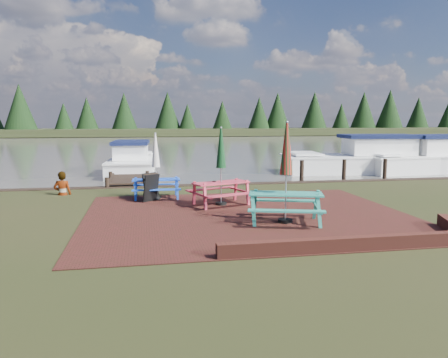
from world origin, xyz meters
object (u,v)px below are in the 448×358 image
Objects in this scene: picnic_table_red at (221,178)px; boat_jetty at (132,163)px; chalkboard at (151,187)px; boat_near at (364,160)px; picnic_table_blue at (156,176)px; picnic_table_teal at (286,188)px; person at (62,172)px; boat_far at (427,160)px; jetty at (131,172)px.

picnic_table_red is 10.93m from boat_jetty.
boat_near is (11.57, 7.51, -0.00)m from chalkboard.
boat_jetty is (-0.81, 9.45, -0.09)m from chalkboard.
picnic_table_blue reaches higher than boat_near.
picnic_table_teal is at bearing 149.81° from boat_near.
picnic_table_teal reaches higher than person.
picnic_table_red is 15.21m from boat_far.
boat_near is (9.42, 8.57, -0.38)m from picnic_table_red.
chalkboard is 0.14× the size of boat_jetty.
picnic_table_teal is 2.92m from picnic_table_red.
picnic_table_blue is 2.40× the size of chalkboard.
picnic_table_teal is 8.52m from person.
person is at bearing -111.20° from jetty.
picnic_table_red is 1.10× the size of picnic_table_blue.
picnic_table_blue is at bearing 160.33° from person.
picnic_table_blue reaches higher than person.
boat_near is (8.18, 11.22, -0.44)m from picnic_table_teal.
jetty is at bearing 57.77° from chalkboard.
boat_jetty is at bearing 97.39° from picnic_table_blue.
boat_near reaches higher than jetty.
chalkboard is (-0.19, -0.51, -0.30)m from picnic_table_blue.
boat_near reaches higher than boat_far.
chalkboard is at bearing 110.98° from boat_far.
chalkboard is 13.79m from boat_near.
picnic_table_teal is 0.38× the size of boat_jetty.
jetty is 5.41× the size of person.
boat_far is at bearing 58.88° from picnic_table_teal.
jetty is at bearing 83.98° from boat_far.
picnic_table_red is 0.28× the size of boat_near.
boat_far is at bearing -92.52° from boat_near.
picnic_table_teal is 2.83× the size of chalkboard.
jetty is 12.44m from boat_near.
chalkboard reaches higher than jetty.
picnic_table_blue reaches higher than boat_jetty.
boat_jetty is at bearing 88.32° from jetty.
picnic_table_teal reaches higher than picnic_table_blue.
boat_far is at bearing -161.97° from person.
picnic_table_teal is at bearing -86.34° from chalkboard.
chalkboard is 0.13× the size of boat_far.
jetty is at bearing -109.06° from person.
boat_jetty is 4.05× the size of person.
picnic_table_red reaches higher than picnic_table_blue.
picnic_table_teal is 1.07× the size of picnic_table_red.
picnic_table_teal is 13.89m from boat_near.
picnic_table_blue is 0.33× the size of boat_jetty.
picnic_table_teal reaches higher than boat_near.
person is at bearing 117.12° from boat_near.
chalkboard is (-3.38, 3.70, -0.44)m from picnic_table_teal.
chalkboard is at bearing -109.27° from picnic_table_blue.
boat_jetty is at bearing 77.26° from boat_far.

